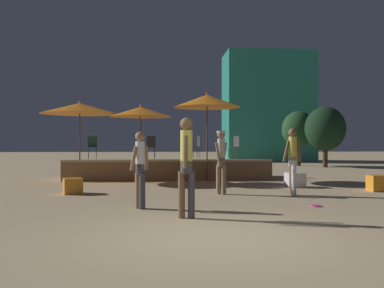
{
  "coord_description": "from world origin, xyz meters",
  "views": [
    {
      "loc": [
        -0.83,
        -6.31,
        1.42
      ],
      "look_at": [
        0.0,
        5.64,
        1.38
      ],
      "focal_mm": 40.0,
      "sensor_mm": 36.0,
      "label": 1
    }
  ],
  "objects_px": {
    "patio_umbrella_2": "(80,109)",
    "background_tree_0": "(325,129)",
    "patio_umbrella_1": "(141,112)",
    "frisbee_disc": "(316,206)",
    "person_0": "(221,158)",
    "bistro_chair_1": "(235,145)",
    "cube_seat_2": "(295,180)",
    "cube_seat_0": "(378,183)",
    "person_2": "(186,162)",
    "bistro_chair_0": "(197,145)",
    "cube_seat_1": "(73,186)",
    "background_tree_1": "(299,130)",
    "patio_umbrella_0": "(207,101)",
    "bistro_chair_3": "(92,145)",
    "person_1": "(140,167)",
    "bistro_chair_2": "(151,145)",
    "person_3": "(293,158)"
  },
  "relations": [
    {
      "from": "cube_seat_2",
      "to": "patio_umbrella_2",
      "type": "bearing_deg",
      "value": 160.83
    },
    {
      "from": "frisbee_disc",
      "to": "patio_umbrella_2",
      "type": "bearing_deg",
      "value": 134.06
    },
    {
      "from": "bistro_chair_0",
      "to": "cube_seat_0",
      "type": "bearing_deg",
      "value": 23.85
    },
    {
      "from": "person_0",
      "to": "bistro_chair_2",
      "type": "distance_m",
      "value": 5.93
    },
    {
      "from": "cube_seat_1",
      "to": "bistro_chair_1",
      "type": "distance_m",
      "value": 7.87
    },
    {
      "from": "person_0",
      "to": "bistro_chair_3",
      "type": "relative_size",
      "value": 1.95
    },
    {
      "from": "cube_seat_2",
      "to": "person_3",
      "type": "xyz_separation_m",
      "value": [
        -0.73,
        -2.11,
        0.77
      ]
    },
    {
      "from": "patio_umbrella_0",
      "to": "cube_seat_2",
      "type": "bearing_deg",
      "value": -43.05
    },
    {
      "from": "cube_seat_1",
      "to": "frisbee_disc",
      "type": "xyz_separation_m",
      "value": [
        5.89,
        -2.8,
        -0.2
      ]
    },
    {
      "from": "patio_umbrella_2",
      "to": "background_tree_1",
      "type": "bearing_deg",
      "value": 40.78
    },
    {
      "from": "cube_seat_0",
      "to": "person_1",
      "type": "bearing_deg",
      "value": -157.2
    },
    {
      "from": "background_tree_1",
      "to": "background_tree_0",
      "type": "bearing_deg",
      "value": -59.14
    },
    {
      "from": "patio_umbrella_2",
      "to": "background_tree_0",
      "type": "xyz_separation_m",
      "value": [
        12.41,
        8.12,
        -0.45
      ]
    },
    {
      "from": "bistro_chair_0",
      "to": "frisbee_disc",
      "type": "distance_m",
      "value": 8.85
    },
    {
      "from": "patio_umbrella_2",
      "to": "cube_seat_2",
      "type": "relative_size",
      "value": 5.0
    },
    {
      "from": "bistro_chair_3",
      "to": "background_tree_1",
      "type": "height_order",
      "value": "background_tree_1"
    },
    {
      "from": "patio_umbrella_2",
      "to": "background_tree_0",
      "type": "bearing_deg",
      "value": 33.2
    },
    {
      "from": "person_3",
      "to": "patio_umbrella_2",
      "type": "bearing_deg",
      "value": 51.91
    },
    {
      "from": "cube_seat_2",
      "to": "cube_seat_1",
      "type": "bearing_deg",
      "value": -168.91
    },
    {
      "from": "person_1",
      "to": "person_3",
      "type": "bearing_deg",
      "value": -100.28
    },
    {
      "from": "bistro_chair_2",
      "to": "background_tree_0",
      "type": "relative_size",
      "value": 0.26
    },
    {
      "from": "patio_umbrella_0",
      "to": "frisbee_disc",
      "type": "distance_m",
      "value": 7.38
    },
    {
      "from": "patio_umbrella_2",
      "to": "frisbee_disc",
      "type": "xyz_separation_m",
      "value": [
        6.43,
        -6.65,
        -2.66
      ]
    },
    {
      "from": "person_1",
      "to": "bistro_chair_3",
      "type": "distance_m",
      "value": 8.22
    },
    {
      "from": "patio_umbrella_2",
      "to": "cube_seat_2",
      "type": "xyz_separation_m",
      "value": [
        7.27,
        -2.53,
        -2.44
      ]
    },
    {
      "from": "patio_umbrella_1",
      "to": "frisbee_disc",
      "type": "bearing_deg",
      "value": -55.79
    },
    {
      "from": "bistro_chair_0",
      "to": "bistro_chair_2",
      "type": "bearing_deg",
      "value": -89.08
    },
    {
      "from": "patio_umbrella_1",
      "to": "background_tree_1",
      "type": "distance_m",
      "value": 13.79
    },
    {
      "from": "person_1",
      "to": "background_tree_0",
      "type": "distance_m",
      "value": 17.84
    },
    {
      "from": "person_3",
      "to": "bistro_chair_1",
      "type": "distance_m",
      "value": 6.31
    },
    {
      "from": "patio_umbrella_0",
      "to": "person_1",
      "type": "bearing_deg",
      "value": -108.02
    },
    {
      "from": "person_2",
      "to": "bistro_chair_0",
      "type": "xyz_separation_m",
      "value": [
        1.01,
        9.8,
        0.27
      ]
    },
    {
      "from": "person_2",
      "to": "patio_umbrella_0",
      "type": "bearing_deg",
      "value": 89.99
    },
    {
      "from": "patio_umbrella_0",
      "to": "cube_seat_0",
      "type": "relative_size",
      "value": 6.26
    },
    {
      "from": "person_0",
      "to": "background_tree_1",
      "type": "bearing_deg",
      "value": 103.53
    },
    {
      "from": "patio_umbrella_0",
      "to": "bistro_chair_0",
      "type": "height_order",
      "value": "patio_umbrella_0"
    },
    {
      "from": "patio_umbrella_0",
      "to": "bistro_chair_2",
      "type": "height_order",
      "value": "patio_umbrella_0"
    },
    {
      "from": "patio_umbrella_0",
      "to": "bistro_chair_0",
      "type": "relative_size",
      "value": 3.65
    },
    {
      "from": "cube_seat_0",
      "to": "cube_seat_2",
      "type": "distance_m",
      "value": 2.44
    },
    {
      "from": "background_tree_1",
      "to": "patio_umbrella_0",
      "type": "bearing_deg",
      "value": -124.02
    },
    {
      "from": "patio_umbrella_0",
      "to": "person_0",
      "type": "height_order",
      "value": "patio_umbrella_0"
    },
    {
      "from": "bistro_chair_2",
      "to": "background_tree_1",
      "type": "xyz_separation_m",
      "value": [
        8.82,
        8.54,
        0.9
      ]
    },
    {
      "from": "patio_umbrella_2",
      "to": "bistro_chair_2",
      "type": "bearing_deg",
      "value": 26.62
    },
    {
      "from": "patio_umbrella_1",
      "to": "person_1",
      "type": "bearing_deg",
      "value": -87.25
    },
    {
      "from": "frisbee_disc",
      "to": "bistro_chair_0",
      "type": "bearing_deg",
      "value": 102.85
    },
    {
      "from": "cube_seat_2",
      "to": "background_tree_0",
      "type": "height_order",
      "value": "background_tree_0"
    },
    {
      "from": "person_0",
      "to": "bistro_chair_1",
      "type": "height_order",
      "value": "person_0"
    },
    {
      "from": "cube_seat_2",
      "to": "background_tree_0",
      "type": "distance_m",
      "value": 11.99
    },
    {
      "from": "bistro_chair_1",
      "to": "cube_seat_0",
      "type": "bearing_deg",
      "value": -0.49
    },
    {
      "from": "person_0",
      "to": "patio_umbrella_2",
      "type": "bearing_deg",
      "value": 176.64
    }
  ]
}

